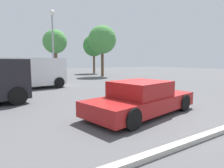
{
  "coord_description": "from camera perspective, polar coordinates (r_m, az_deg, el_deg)",
  "views": [
    {
      "loc": [
        -4.89,
        -5.39,
        1.95
      ],
      "look_at": [
        -0.19,
        1.9,
        0.9
      ],
      "focal_mm": 31.51,
      "sensor_mm": 36.0,
      "label": 1
    }
  ],
  "objects": [
    {
      "name": "parking_curb",
      "position": [
        5.9,
        27.3,
        -12.56
      ],
      "size": [
        6.91,
        0.2,
        0.12
      ],
      "primitive_type": "cube",
      "color": "#B7B2A8",
      "rests_on": "ground_plane"
    },
    {
      "name": "tree_back_left",
      "position": [
        22.89,
        -16.23,
        11.55
      ],
      "size": [
        2.61,
        2.61,
        5.3
      ],
      "color": "brown",
      "rests_on": "ground_plane"
    },
    {
      "name": "tree_back_center",
      "position": [
        29.86,
        -5.29,
        11.01
      ],
      "size": [
        3.21,
        3.21,
        5.74
      ],
      "color": "brown",
      "rests_on": "ground_plane"
    },
    {
      "name": "tree_back_right",
      "position": [
        24.09,
        -2.85,
        12.68
      ],
      "size": [
        3.35,
        3.35,
        6.09
      ],
      "color": "brown",
      "rests_on": "ground_plane"
    },
    {
      "name": "light_post_far",
      "position": [
        17.77,
        -16.84,
        13.79
      ],
      "size": [
        0.44,
        0.44,
        6.11
      ],
      "color": "gray",
      "rests_on": "ground_plane"
    },
    {
      "name": "van_white",
      "position": [
        14.66,
        -24.0,
        3.14
      ],
      "size": [
        5.44,
        2.68,
        2.11
      ],
      "rotation": [
        0.0,
        0.0,
        0.11
      ],
      "color": "white",
      "rests_on": "ground_plane"
    },
    {
      "name": "dog",
      "position": [
        10.15,
        12.63,
        -2.9
      ],
      "size": [
        0.54,
        0.53,
        0.41
      ],
      "rotation": [
        0.0,
        0.0,
        5.51
      ],
      "color": "white",
      "rests_on": "ground_plane"
    },
    {
      "name": "sedan_foreground",
      "position": [
        7.19,
        8.53,
        -4.33
      ],
      "size": [
        4.73,
        2.61,
        1.21
      ],
      "rotation": [
        0.0,
        0.0,
        0.19
      ],
      "color": "maroon",
      "rests_on": "ground_plane"
    },
    {
      "name": "ground_plane",
      "position": [
        7.53,
        9.18,
        -8.19
      ],
      "size": [
        80.0,
        80.0,
        0.0
      ],
      "primitive_type": "plane",
      "color": "#515154"
    }
  ]
}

